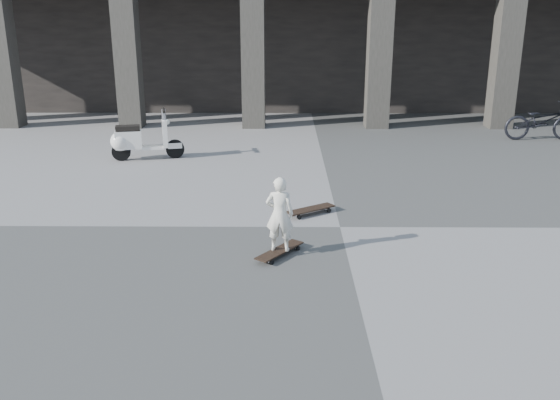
{
  "coord_description": "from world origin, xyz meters",
  "views": [
    {
      "loc": [
        -0.86,
        -8.73,
        3.21
      ],
      "look_at": [
        -0.94,
        -0.65,
        0.65
      ],
      "focal_mm": 38.0,
      "sensor_mm": 36.0,
      "label": 1
    }
  ],
  "objects_px": {
    "scooter": "(135,140)",
    "bicycle": "(542,121)",
    "longboard": "(280,251)",
    "child": "(280,214)",
    "skateboard_spare": "(311,210)"
  },
  "relations": [
    {
      "from": "longboard",
      "to": "bicycle",
      "type": "bearing_deg",
      "value": -4.8
    },
    {
      "from": "bicycle",
      "to": "longboard",
      "type": "bearing_deg",
      "value": 139.96
    },
    {
      "from": "longboard",
      "to": "child",
      "type": "distance_m",
      "value": 0.54
    },
    {
      "from": "skateboard_spare",
      "to": "scooter",
      "type": "xyz_separation_m",
      "value": [
        -3.83,
        3.79,
        0.37
      ]
    },
    {
      "from": "bicycle",
      "to": "scooter",
      "type": "bearing_deg",
      "value": 103.58
    },
    {
      "from": "skateboard_spare",
      "to": "scooter",
      "type": "distance_m",
      "value": 5.41
    },
    {
      "from": "child",
      "to": "scooter",
      "type": "distance_m",
      "value": 6.48
    },
    {
      "from": "scooter",
      "to": "bicycle",
      "type": "height_order",
      "value": "scooter"
    },
    {
      "from": "longboard",
      "to": "scooter",
      "type": "height_order",
      "value": "scooter"
    },
    {
      "from": "longboard",
      "to": "skateboard_spare",
      "type": "distance_m",
      "value": 1.83
    },
    {
      "from": "child",
      "to": "scooter",
      "type": "height_order",
      "value": "scooter"
    },
    {
      "from": "longboard",
      "to": "bicycle",
      "type": "relative_size",
      "value": 0.44
    },
    {
      "from": "longboard",
      "to": "skateboard_spare",
      "type": "height_order",
      "value": "skateboard_spare"
    },
    {
      "from": "bicycle",
      "to": "child",
      "type": "bearing_deg",
      "value": 139.96
    },
    {
      "from": "longboard",
      "to": "child",
      "type": "relative_size",
      "value": 0.8
    }
  ]
}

